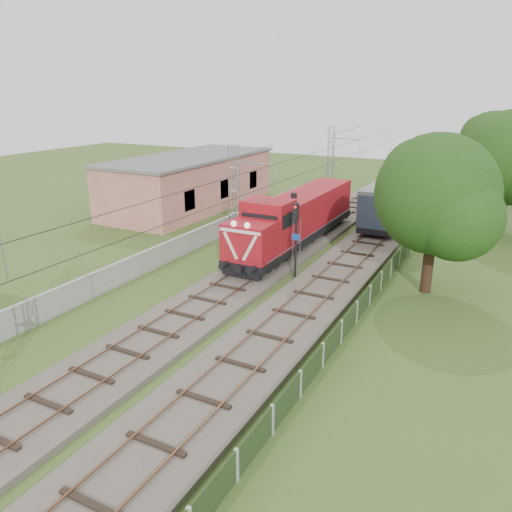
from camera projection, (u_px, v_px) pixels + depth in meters
The scene contains 14 objects.
ground at pixel (167, 333), 24.82m from camera, with size 140.00×140.00×0.00m, color #3D5620.
track_main at pixel (236, 283), 30.65m from camera, with size 4.20×70.00×0.45m.
track_side at pixel (373, 240), 39.38m from camera, with size 4.20×80.00×0.45m.
catenary at pixel (235, 202), 34.92m from camera, with size 3.31×70.00×8.00m.
boundary_wall at pixel (194, 240), 37.53m from camera, with size 0.25×40.00×1.50m, color #9E9E99.
station_building at pixel (191, 181), 50.75m from camera, with size 8.40×20.40×5.22m.
fence at pixel (341, 332), 23.64m from camera, with size 0.12×32.00×1.20m.
locomotive at pixel (296, 218), 37.65m from camera, with size 3.08×17.59×4.47m.
coach_rake at pixel (439, 162), 65.92m from camera, with size 2.92×65.11×3.38m.
signal_post at pixel (296, 227), 30.85m from camera, with size 0.55×0.43×4.97m.
tree_a at pixel (438, 196), 28.01m from camera, with size 7.21×6.87×9.35m.
tree_b at pixel (511, 159), 39.07m from camera, with size 7.82×7.45×10.14m.
tree_c at pixel (482, 173), 42.25m from camera, with size 5.94×5.66×7.70m.
tree_d at pixel (493, 145), 53.23m from camera, with size 7.29×6.95×9.46m.
Camera 1 is at (14.28, -17.73, 11.49)m, focal length 35.00 mm.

